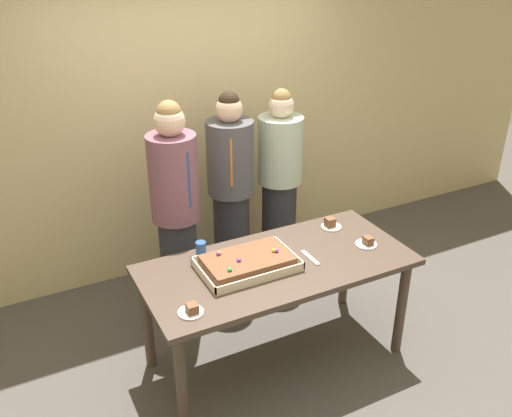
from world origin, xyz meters
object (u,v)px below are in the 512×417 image
at_px(party_table, 277,275).
at_px(person_striped_tie_right, 231,191).
at_px(plated_slice_far_left, 191,310).
at_px(person_green_shirt_behind, 280,181).
at_px(drink_cup_nearest, 201,249).
at_px(plated_slice_near_left, 331,224).
at_px(person_serving_front, 176,212).
at_px(sheet_cake, 247,263).
at_px(plated_slice_near_right, 367,243).
at_px(cake_server_utensil, 310,258).

bearing_deg(party_table, person_striped_tie_right, 82.01).
relative_size(party_table, plated_slice_far_left, 11.97).
bearing_deg(party_table, person_green_shirt_behind, 60.01).
distance_m(drink_cup_nearest, person_green_shirt_behind, 1.27).
relative_size(drink_cup_nearest, person_green_shirt_behind, 0.06).
distance_m(plated_slice_near_left, person_green_shirt_behind, 0.82).
bearing_deg(party_table, person_serving_front, 117.06).
xyz_separation_m(plated_slice_near_left, drink_cup_nearest, (-1.00, 0.07, 0.02)).
xyz_separation_m(sheet_cake, person_green_shirt_behind, (0.82, 1.04, 0.00)).
distance_m(party_table, plated_slice_near_right, 0.68).
distance_m(plated_slice_near_right, plated_slice_far_left, 1.37).
bearing_deg(plated_slice_near_left, party_table, -156.85).
relative_size(plated_slice_far_left, person_serving_front, 0.09).
bearing_deg(plated_slice_near_right, plated_slice_near_left, 103.20).
bearing_deg(sheet_cake, plated_slice_near_left, 15.36).
height_order(drink_cup_nearest, person_striped_tie_right, person_striped_tie_right).
relative_size(drink_cup_nearest, cake_server_utensil, 0.50).
height_order(cake_server_utensil, person_green_shirt_behind, person_green_shirt_behind).
distance_m(plated_slice_near_right, person_serving_front, 1.39).
bearing_deg(sheet_cake, person_serving_front, 104.90).
xyz_separation_m(party_table, person_serving_front, (-0.41, 0.80, 0.21)).
height_order(person_serving_front, person_striped_tie_right, person_serving_front).
xyz_separation_m(plated_slice_far_left, drink_cup_nearest, (0.29, 0.57, 0.03)).
relative_size(plated_slice_near_left, drink_cup_nearest, 1.50).
bearing_deg(person_green_shirt_behind, party_table, 8.43).
distance_m(cake_server_utensil, person_striped_tie_right, 1.10).
bearing_deg(party_table, plated_slice_far_left, -160.42).
bearing_deg(drink_cup_nearest, party_table, -37.89).
height_order(plated_slice_near_right, person_serving_front, person_serving_front).
xyz_separation_m(person_green_shirt_behind, person_striped_tie_right, (-0.47, -0.03, 0.02)).
distance_m(drink_cup_nearest, cake_server_utensil, 0.73).
distance_m(plated_slice_far_left, person_striped_tie_right, 1.54).
relative_size(plated_slice_near_right, drink_cup_nearest, 1.50).
bearing_deg(person_serving_front, plated_slice_far_left, -30.39).
height_order(plated_slice_near_left, plated_slice_near_right, plated_slice_near_left).
height_order(plated_slice_near_right, person_striped_tie_right, person_striped_tie_right).
relative_size(party_table, person_striped_tie_right, 1.07).
relative_size(plated_slice_near_left, cake_server_utensil, 0.75).
height_order(cake_server_utensil, person_serving_front, person_serving_front).
xyz_separation_m(party_table, cake_server_utensil, (0.22, -0.05, 0.10)).
bearing_deg(cake_server_utensil, person_striped_tie_right, 93.96).
bearing_deg(cake_server_utensil, plated_slice_near_right, -4.09).
xyz_separation_m(sheet_cake, cake_server_utensil, (0.43, -0.08, -0.04)).
bearing_deg(person_striped_tie_right, plated_slice_near_right, 43.95).
distance_m(plated_slice_far_left, cake_server_utensil, 0.94).
distance_m(cake_server_utensil, person_green_shirt_behind, 1.19).
relative_size(cake_server_utensil, person_striped_tie_right, 0.12).
bearing_deg(plated_slice_near_left, plated_slice_far_left, -158.77).
bearing_deg(drink_cup_nearest, plated_slice_near_right, -20.51).
bearing_deg(sheet_cake, plated_slice_far_left, -150.30).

